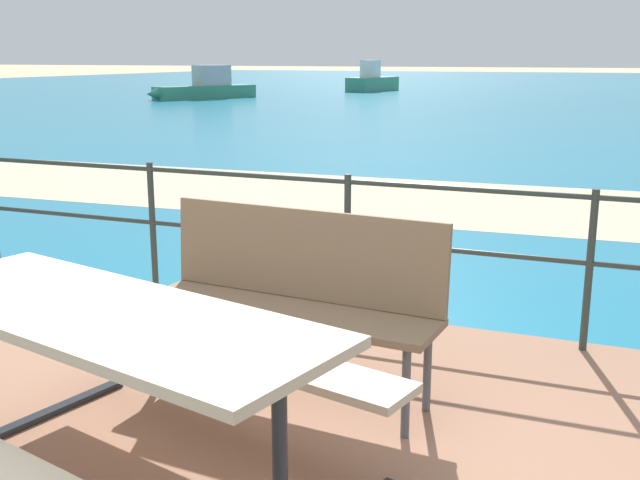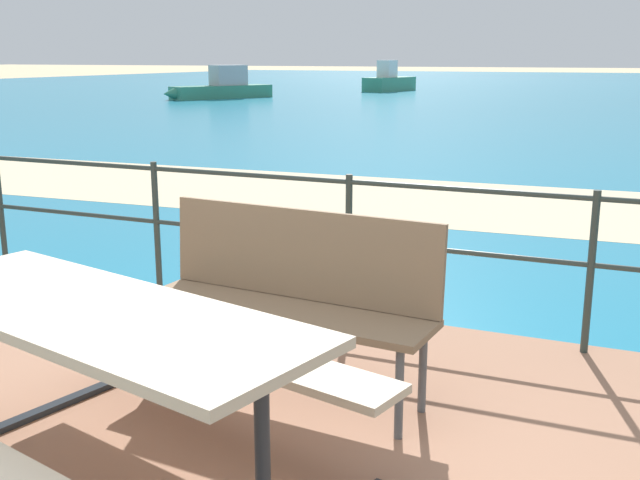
% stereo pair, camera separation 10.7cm
% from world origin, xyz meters
% --- Properties ---
extents(sea_water, '(90.00, 90.00, 0.01)m').
position_xyz_m(sea_water, '(0.00, 40.00, 0.01)').
color(sea_water, teal).
rests_on(sea_water, ground).
extents(beach_strip, '(54.08, 5.54, 0.01)m').
position_xyz_m(beach_strip, '(0.00, 7.08, 0.01)').
color(beach_strip, beige).
rests_on(beach_strip, ground).
extents(picnic_table, '(2.18, 1.85, 0.78)m').
position_xyz_m(picnic_table, '(-0.12, 0.15, 0.66)').
color(picnic_table, '#BCAD93').
rests_on(picnic_table, patio_paving).
extents(park_bench, '(1.55, 0.53, 0.93)m').
position_xyz_m(park_bench, '(0.13, 1.36, 0.62)').
color(park_bench, '#7A6047').
rests_on(park_bench, patio_paving).
extents(railing_fence, '(5.94, 0.04, 0.96)m').
position_xyz_m(railing_fence, '(0.00, 2.48, 0.67)').
color(railing_fence, '#2D3833').
rests_on(railing_fence, patio_paving).
extents(boat_near, '(1.85, 3.98, 1.52)m').
position_xyz_m(boat_near, '(-10.42, 35.25, 0.47)').
color(boat_near, '#338466').
rests_on(boat_near, sea_water).
extents(boat_mid, '(2.94, 4.75, 1.35)m').
position_xyz_m(boat_mid, '(-14.76, 26.08, 0.46)').
color(boat_mid, '#338466').
rests_on(boat_mid, sea_water).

